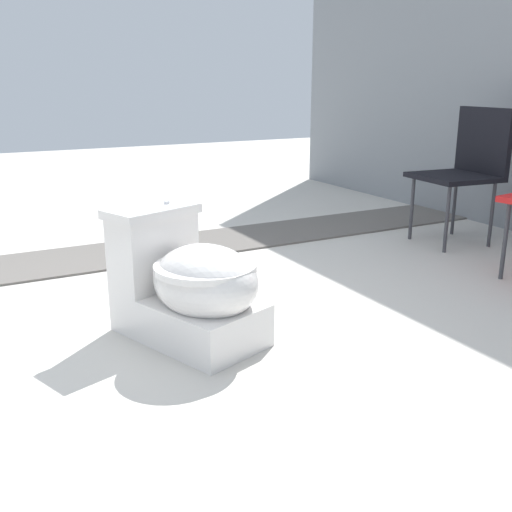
# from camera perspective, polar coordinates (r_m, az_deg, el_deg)

# --- Properties ---
(ground_plane) EXTENTS (14.00, 14.00, 0.00)m
(ground_plane) POSITION_cam_1_polar(r_m,az_deg,el_deg) (2.53, -12.76, -7.13)
(ground_plane) COLOR beige
(gravel_strip) EXTENTS (0.56, 8.00, 0.01)m
(gravel_strip) POSITION_cam_1_polar(r_m,az_deg,el_deg) (3.68, -10.04, 0.58)
(gravel_strip) COLOR #605B56
(gravel_strip) RESTS_ON ground
(toilet) EXTENTS (0.72, 0.56, 0.52)m
(toilet) POSITION_cam_1_polar(r_m,az_deg,el_deg) (2.36, -6.39, -2.84)
(toilet) COLOR white
(toilet) RESTS_ON ground
(folding_chair_left) EXTENTS (0.48, 0.48, 0.83)m
(folding_chair_left) POSITION_cam_1_polar(r_m,az_deg,el_deg) (3.97, 19.57, 8.50)
(folding_chair_left) COLOR black
(folding_chair_left) RESTS_ON ground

